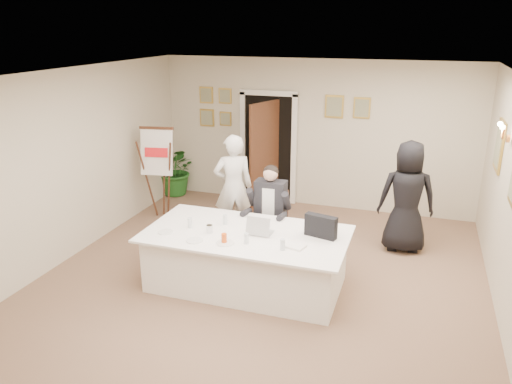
{
  "coord_description": "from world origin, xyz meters",
  "views": [
    {
      "loc": [
        1.89,
        -5.65,
        3.4
      ],
      "look_at": [
        -0.2,
        0.6,
        1.16
      ],
      "focal_mm": 35.0,
      "sensor_mm": 36.0,
      "label": 1
    }
  ],
  "objects_px": {
    "laptop": "(261,223)",
    "oj_glass": "(224,238)",
    "seated_man": "(270,212)",
    "paper_stack": "(294,246)",
    "laptop_bag": "(321,226)",
    "potted_palm": "(177,170)",
    "flip_chart": "(160,177)",
    "standing_man": "(233,187)",
    "steel_jug": "(210,229)",
    "conference_table": "(246,259)",
    "standing_woman": "(407,197)"
  },
  "relations": [
    {
      "from": "flip_chart",
      "to": "oj_glass",
      "type": "xyz_separation_m",
      "value": [
        2.18,
        -2.3,
        0.07
      ]
    },
    {
      "from": "standing_man",
      "to": "oj_glass",
      "type": "xyz_separation_m",
      "value": [
        0.59,
        -1.88,
        -0.03
      ]
    },
    {
      "from": "potted_palm",
      "to": "laptop_bag",
      "type": "height_order",
      "value": "laptop_bag"
    },
    {
      "from": "paper_stack",
      "to": "laptop_bag",
      "type": "bearing_deg",
      "value": 58.47
    },
    {
      "from": "standing_woman",
      "to": "standing_man",
      "type": "bearing_deg",
      "value": 0.17
    },
    {
      "from": "seated_man",
      "to": "standing_man",
      "type": "bearing_deg",
      "value": 150.16
    },
    {
      "from": "potted_palm",
      "to": "seated_man",
      "type": "bearing_deg",
      "value": -39.21
    },
    {
      "from": "standing_man",
      "to": "paper_stack",
      "type": "relative_size",
      "value": 6.4
    },
    {
      "from": "standing_man",
      "to": "steel_jug",
      "type": "xyz_separation_m",
      "value": [
        0.29,
        -1.64,
        -0.04
      ]
    },
    {
      "from": "seated_man",
      "to": "flip_chart",
      "type": "distance_m",
      "value": 2.54
    },
    {
      "from": "potted_palm",
      "to": "steel_jug",
      "type": "distance_m",
      "value": 3.97
    },
    {
      "from": "flip_chart",
      "to": "oj_glass",
      "type": "relative_size",
      "value": 12.72
    },
    {
      "from": "paper_stack",
      "to": "oj_glass",
      "type": "distance_m",
      "value": 0.88
    },
    {
      "from": "laptop_bag",
      "to": "oj_glass",
      "type": "relative_size",
      "value": 3.24
    },
    {
      "from": "conference_table",
      "to": "steel_jug",
      "type": "bearing_deg",
      "value": -161.11
    },
    {
      "from": "flip_chart",
      "to": "laptop_bag",
      "type": "xyz_separation_m",
      "value": [
        3.28,
        -1.72,
        0.15
      ]
    },
    {
      "from": "standing_woman",
      "to": "seated_man",
      "type": "bearing_deg",
      "value": 17.12
    },
    {
      "from": "flip_chart",
      "to": "paper_stack",
      "type": "height_order",
      "value": "flip_chart"
    },
    {
      "from": "standing_woman",
      "to": "laptop",
      "type": "relative_size",
      "value": 5.11
    },
    {
      "from": "potted_palm",
      "to": "steel_jug",
      "type": "relative_size",
      "value": 9.61
    },
    {
      "from": "steel_jug",
      "to": "flip_chart",
      "type": "bearing_deg",
      "value": 132.31
    },
    {
      "from": "laptop",
      "to": "laptop_bag",
      "type": "distance_m",
      "value": 0.78
    },
    {
      "from": "flip_chart",
      "to": "paper_stack",
      "type": "xyz_separation_m",
      "value": [
        3.03,
        -2.13,
        0.02
      ]
    },
    {
      "from": "paper_stack",
      "to": "seated_man",
      "type": "bearing_deg",
      "value": 119.65
    },
    {
      "from": "standing_woman",
      "to": "laptop",
      "type": "height_order",
      "value": "standing_woman"
    },
    {
      "from": "seated_man",
      "to": "potted_palm",
      "type": "xyz_separation_m",
      "value": [
        -2.68,
        2.18,
        -0.2
      ]
    },
    {
      "from": "standing_man",
      "to": "laptop",
      "type": "relative_size",
      "value": 5.08
    },
    {
      "from": "laptop_bag",
      "to": "standing_woman",
      "type": "bearing_deg",
      "value": 73.13
    },
    {
      "from": "conference_table",
      "to": "standing_woman",
      "type": "relative_size",
      "value": 1.53
    },
    {
      "from": "standing_man",
      "to": "oj_glass",
      "type": "relative_size",
      "value": 13.4
    },
    {
      "from": "oj_glass",
      "to": "standing_woman",
      "type": "bearing_deg",
      "value": 46.88
    },
    {
      "from": "flip_chart",
      "to": "standing_man",
      "type": "distance_m",
      "value": 1.64
    },
    {
      "from": "seated_man",
      "to": "potted_palm",
      "type": "relative_size",
      "value": 1.37
    },
    {
      "from": "seated_man",
      "to": "paper_stack",
      "type": "distance_m",
      "value": 1.37
    },
    {
      "from": "seated_man",
      "to": "flip_chart",
      "type": "bearing_deg",
      "value": 162.2
    },
    {
      "from": "oj_glass",
      "to": "steel_jug",
      "type": "height_order",
      "value": "oj_glass"
    },
    {
      "from": "standing_woman",
      "to": "potted_palm",
      "type": "xyz_separation_m",
      "value": [
        -4.6,
        1.3,
        -0.35
      ]
    },
    {
      "from": "paper_stack",
      "to": "oj_glass",
      "type": "xyz_separation_m",
      "value": [
        -0.86,
        -0.17,
        0.05
      ]
    },
    {
      "from": "standing_man",
      "to": "laptop",
      "type": "xyz_separation_m",
      "value": [
        0.93,
        -1.42,
        0.04
      ]
    },
    {
      "from": "standing_man",
      "to": "standing_woman",
      "type": "height_order",
      "value": "standing_woman"
    },
    {
      "from": "conference_table",
      "to": "standing_man",
      "type": "xyz_separation_m",
      "value": [
        -0.75,
        1.48,
        0.48
      ]
    },
    {
      "from": "standing_man",
      "to": "standing_woman",
      "type": "bearing_deg",
      "value": 160.02
    },
    {
      "from": "oj_glass",
      "to": "steel_jug",
      "type": "distance_m",
      "value": 0.39
    },
    {
      "from": "flip_chart",
      "to": "potted_palm",
      "type": "height_order",
      "value": "flip_chart"
    },
    {
      "from": "laptop",
      "to": "laptop_bag",
      "type": "height_order",
      "value": "laptop_bag"
    },
    {
      "from": "laptop",
      "to": "oj_glass",
      "type": "height_order",
      "value": "laptop"
    },
    {
      "from": "seated_man",
      "to": "laptop_bag",
      "type": "xyz_separation_m",
      "value": [
        0.93,
        -0.78,
        0.2
      ]
    },
    {
      "from": "conference_table",
      "to": "seated_man",
      "type": "height_order",
      "value": "seated_man"
    },
    {
      "from": "standing_man",
      "to": "laptop_bag",
      "type": "xyz_separation_m",
      "value": [
        1.7,
        -1.3,
        0.05
      ]
    },
    {
      "from": "conference_table",
      "to": "seated_man",
      "type": "bearing_deg",
      "value": 88.26
    }
  ]
}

